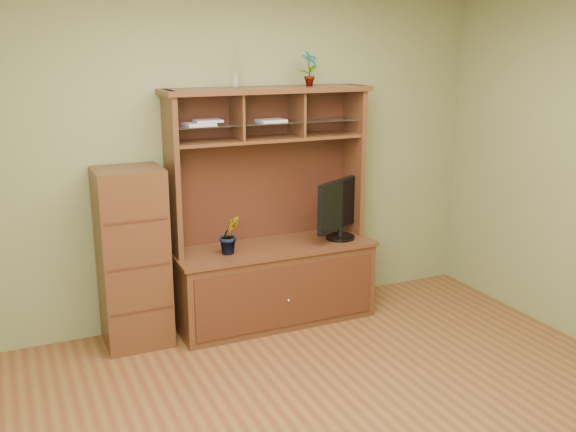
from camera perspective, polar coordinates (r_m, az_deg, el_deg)
room at (r=3.42m, az=6.07°, el=0.30°), size 4.54×4.04×2.74m
media_hutch at (r=5.25m, az=-1.40°, el=-3.87°), size 1.66×0.61×1.90m
monitor at (r=5.31m, az=4.71°, el=0.75°), size 0.57×0.36×0.50m
orchid_plant at (r=4.95m, az=-5.19°, el=-1.66°), size 0.17×0.14×0.31m
top_plant at (r=5.19m, az=1.88°, el=12.95°), size 0.16×0.12×0.27m
reed_diffuser at (r=4.95m, az=-4.75°, el=12.68°), size 0.06×0.06×0.31m
magazines at (r=4.95m, az=-5.54°, el=8.33°), size 0.82×0.19×0.04m
side_cabinet at (r=4.92m, az=-13.63°, el=-3.65°), size 0.48×0.44×1.36m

